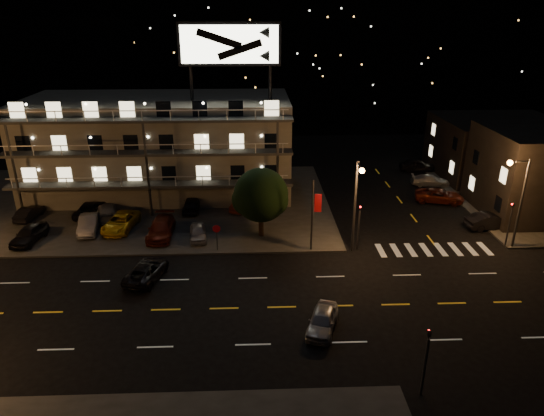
{
  "coord_description": "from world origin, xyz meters",
  "views": [
    {
      "loc": [
        0.21,
        -28.46,
        19.13
      ],
      "look_at": [
        1.64,
        8.0,
        4.18
      ],
      "focal_mm": 32.0,
      "sensor_mm": 36.0,
      "label": 1
    }
  ],
  "objects_px": {
    "lot_car_7": "(107,211)",
    "side_car_0": "(490,221)",
    "tree": "(260,197)",
    "lot_car_4": "(198,232)",
    "lot_car_2": "(121,222)",
    "road_car_west": "(146,271)",
    "road_car_east": "(322,320)"
  },
  "relations": [
    {
      "from": "road_car_east",
      "to": "road_car_west",
      "type": "distance_m",
      "value": 14.36
    },
    {
      "from": "lot_car_7",
      "to": "road_car_west",
      "type": "height_order",
      "value": "lot_car_7"
    },
    {
      "from": "lot_car_4",
      "to": "side_car_0",
      "type": "bearing_deg",
      "value": -4.28
    },
    {
      "from": "side_car_0",
      "to": "lot_car_2",
      "type": "bearing_deg",
      "value": 80.57
    },
    {
      "from": "side_car_0",
      "to": "road_car_west",
      "type": "xyz_separation_m",
      "value": [
        -30.45,
        -8.01,
        -0.1
      ]
    },
    {
      "from": "lot_car_2",
      "to": "lot_car_7",
      "type": "bearing_deg",
      "value": 134.36
    },
    {
      "from": "tree",
      "to": "road_car_east",
      "type": "height_order",
      "value": "tree"
    },
    {
      "from": "lot_car_2",
      "to": "lot_car_7",
      "type": "distance_m",
      "value": 3.5
    },
    {
      "from": "lot_car_2",
      "to": "lot_car_4",
      "type": "height_order",
      "value": "lot_car_2"
    },
    {
      "from": "tree",
      "to": "lot_car_7",
      "type": "bearing_deg",
      "value": 162.84
    },
    {
      "from": "tree",
      "to": "lot_car_4",
      "type": "bearing_deg",
      "value": -175.27
    },
    {
      "from": "lot_car_4",
      "to": "road_car_west",
      "type": "distance_m",
      "value": 7.36
    },
    {
      "from": "lot_car_7",
      "to": "road_car_west",
      "type": "bearing_deg",
      "value": 98.6
    },
    {
      "from": "road_car_west",
      "to": "side_car_0",
      "type": "bearing_deg",
      "value": -151.97
    },
    {
      "from": "road_car_east",
      "to": "lot_car_2",
      "type": "bearing_deg",
      "value": 155.38
    },
    {
      "from": "lot_car_2",
      "to": "lot_car_7",
      "type": "height_order",
      "value": "lot_car_7"
    },
    {
      "from": "tree",
      "to": "lot_car_7",
      "type": "distance_m",
      "value": 16.03
    },
    {
      "from": "lot_car_7",
      "to": "lot_car_4",
      "type": "bearing_deg",
      "value": 132.38
    },
    {
      "from": "lot_car_2",
      "to": "lot_car_4",
      "type": "distance_m",
      "value": 7.72
    },
    {
      "from": "lot_car_7",
      "to": "side_car_0",
      "type": "distance_m",
      "value": 36.8
    },
    {
      "from": "lot_car_4",
      "to": "road_car_east",
      "type": "relative_size",
      "value": 0.89
    },
    {
      "from": "road_car_west",
      "to": "tree",
      "type": "bearing_deg",
      "value": -128.18
    },
    {
      "from": "lot_car_7",
      "to": "road_car_west",
      "type": "xyz_separation_m",
      "value": [
        6.16,
        -11.7,
        -0.2
      ]
    },
    {
      "from": "tree",
      "to": "road_car_east",
      "type": "relative_size",
      "value": 1.57
    },
    {
      "from": "lot_car_2",
      "to": "side_car_0",
      "type": "bearing_deg",
      "value": 7.07
    },
    {
      "from": "road_car_east",
      "to": "tree",
      "type": "bearing_deg",
      "value": 123.65
    },
    {
      "from": "lot_car_4",
      "to": "road_car_east",
      "type": "distance_m",
      "value": 16.41
    },
    {
      "from": "lot_car_2",
      "to": "lot_car_4",
      "type": "xyz_separation_m",
      "value": [
        7.37,
        -2.27,
        -0.09
      ]
    },
    {
      "from": "road_car_east",
      "to": "road_car_west",
      "type": "height_order",
      "value": "road_car_east"
    },
    {
      "from": "road_car_east",
      "to": "road_car_west",
      "type": "relative_size",
      "value": 0.85
    },
    {
      "from": "tree",
      "to": "road_car_east",
      "type": "bearing_deg",
      "value": -75.07
    },
    {
      "from": "lot_car_4",
      "to": "side_car_0",
      "type": "xyz_separation_m",
      "value": [
        27.19,
        1.42,
        -0.0
      ]
    }
  ]
}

